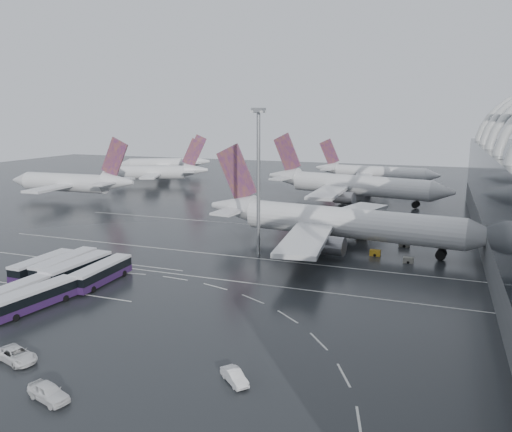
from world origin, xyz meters
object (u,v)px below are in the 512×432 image
(van_curve_b, at_px, (48,392))
(gse_cart_belly_b, at_px, (404,244))
(jet_remote_west, at_px, (73,183))
(gse_cart_belly_d, at_px, (408,260))
(jet_remote_mid, at_px, (157,172))
(jet_remote_far, at_px, (166,164))
(gse_cart_belly_c, at_px, (303,248))
(gse_cart_belly_a, at_px, (375,253))
(airliner_gate_b, at_px, (350,185))
(gse_cart_belly_e, at_px, (362,234))
(bus_row_far_b, at_px, (35,298))
(floodlight_mast, at_px, (258,165))
(airliner_gate_c, at_px, (373,173))
(bus_row_near_b, at_px, (65,265))
(airliner_main, at_px, (335,223))
(bus_row_near_d, at_px, (102,273))
(bus_row_near_c, at_px, (77,269))
(bus_row_far_a, at_px, (23,291))
(bus_row_near_a, at_px, (42,266))
(van_curve_c, at_px, (234,376))
(van_curve_a, at_px, (16,355))

(van_curve_b, bearing_deg, gse_cart_belly_b, -5.95)
(jet_remote_west, distance_m, gse_cart_belly_d, 115.30)
(jet_remote_mid, distance_m, jet_remote_far, 34.01)
(gse_cart_belly_c, bearing_deg, gse_cart_belly_a, 5.50)
(airliner_gate_b, bearing_deg, gse_cart_belly_a, -63.12)
(jet_remote_mid, distance_m, gse_cart_belly_e, 108.61)
(bus_row_far_b, height_order, floodlight_mast, floodlight_mast)
(jet_remote_west, bearing_deg, gse_cart_belly_e, 166.14)
(airliner_gate_c, bearing_deg, bus_row_near_b, -98.44)
(gse_cart_belly_a, bearing_deg, gse_cart_belly_b, 61.21)
(airliner_main, distance_m, bus_row_near_d, 48.34)
(airliner_gate_b, bearing_deg, bus_row_near_c, -95.43)
(bus_row_far_a, bearing_deg, gse_cart_belly_d, -48.63)
(bus_row_near_a, distance_m, van_curve_b, 42.52)
(jet_remote_west, bearing_deg, floodlight_mast, 149.65)
(jet_remote_west, height_order, bus_row_near_b, jet_remote_west)
(bus_row_near_a, distance_m, gse_cart_belly_d, 66.64)
(gse_cart_belly_c, bearing_deg, bus_row_far_a, -127.35)
(jet_remote_far, bearing_deg, bus_row_far_a, 84.98)
(airliner_gate_c, relative_size, van_curve_c, 11.84)
(airliner_gate_c, distance_m, jet_remote_west, 113.58)
(bus_row_far_b, relative_size, van_curve_b, 2.62)
(bus_row_near_b, bearing_deg, bus_row_far_b, -155.01)
(airliner_main, bearing_deg, gse_cart_belly_b, 27.67)
(van_curve_c, bearing_deg, bus_row_near_b, 102.90)
(gse_cart_belly_c, bearing_deg, airliner_gate_b, 90.95)
(bus_row_near_c, relative_size, gse_cart_belly_e, 5.94)
(van_curve_a, bearing_deg, jet_remote_mid, 39.91)
(airliner_gate_b, relative_size, airliner_gate_c, 1.23)
(airliner_main, relative_size, gse_cart_belly_e, 26.37)
(van_curve_b, bearing_deg, gse_cart_belly_c, 7.13)
(van_curve_c, bearing_deg, airliner_gate_c, 43.66)
(jet_remote_west, relative_size, gse_cart_belly_a, 22.42)
(bus_row_near_b, bearing_deg, van_curve_a, -149.26)
(bus_row_near_b, distance_m, gse_cart_belly_d, 62.66)
(airliner_gate_b, xyz_separation_m, gse_cart_belly_c, (1.03, -61.73, -4.83))
(bus_row_near_c, relative_size, gse_cart_belly_d, 7.27)
(bus_row_near_d, distance_m, floodlight_mast, 34.75)
(jet_remote_west, distance_m, van_curve_c, 129.59)
(airliner_gate_c, xyz_separation_m, bus_row_near_c, (-31.53, -138.35, -2.56))
(airliner_main, height_order, van_curve_c, airliner_main)
(bus_row_far_b, bearing_deg, jet_remote_far, 32.77)
(van_curve_b, bearing_deg, gse_cart_belly_d, -10.89)
(bus_row_far_a, height_order, gse_cart_belly_a, bus_row_far_a)
(jet_remote_mid, bearing_deg, bus_row_near_d, 96.00)
(bus_row_near_d, height_order, bus_row_far_a, bus_row_near_d)
(gse_cart_belly_e, bearing_deg, bus_row_far_a, -125.67)
(bus_row_far_a, height_order, bus_row_far_b, bus_row_far_b)
(bus_row_near_b, xyz_separation_m, van_curve_b, (25.45, -31.86, -1.01))
(airliner_gate_b, xyz_separation_m, gse_cart_belly_d, (21.97, -63.15, -4.85))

